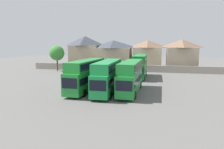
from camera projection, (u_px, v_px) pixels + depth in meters
The scene contains 13 objects.
ground at pixel (126, 75), 49.54m from camera, with size 140.00×140.00×0.00m, color #605E5B.
depot_boundary_wall at pixel (129, 68), 55.53m from camera, with size 56.00×0.50×1.80m, color gray.
bus_1 at pixel (86, 74), 32.68m from camera, with size 3.02×11.54×4.88m.
bus_2 at pixel (108, 75), 31.58m from camera, with size 2.81×11.69×4.82m.
bus_3 at pixel (131, 75), 31.45m from camera, with size 2.70×11.37×4.80m.
bus_4 at pixel (110, 69), 45.99m from camera, with size 2.80×10.26×3.31m.
bus_5 at pixel (121, 69), 45.96m from camera, with size 2.65×11.58×3.26m.
bus_6 at pixel (140, 65), 45.28m from camera, with size 2.67×10.92×4.97m.
house_terrace_left at pixel (85, 52), 64.62m from camera, with size 9.14×6.74×9.76m.
house_terrace_centre at pixel (114, 54), 62.73m from camera, with size 11.00×7.50×8.42m.
house_terrace_right at pixel (148, 54), 60.98m from camera, with size 8.40×6.96×8.46m.
house_terrace_far_right at pixel (181, 55), 57.88m from camera, with size 8.33×8.21×8.64m.
tree_left_of_lot at pixel (57, 53), 56.30m from camera, with size 4.04×4.04×6.91m.
Camera 1 is at (7.55, -30.50, 7.47)m, focal length 33.16 mm.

